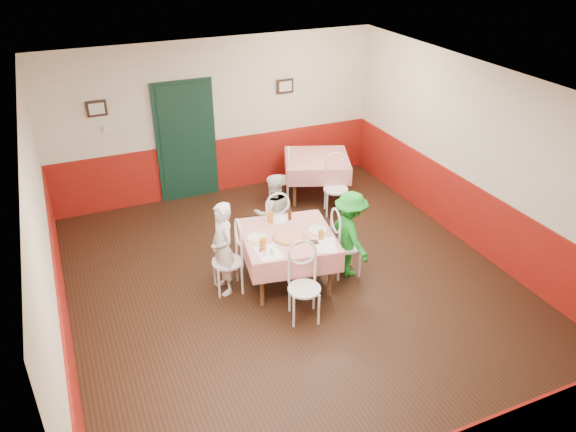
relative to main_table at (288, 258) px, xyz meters
name	(u,v)px	position (x,y,z in m)	size (l,w,h in m)	color
floor	(297,290)	(0.03, -0.25, -0.38)	(7.00, 7.00, 0.00)	black
ceiling	(299,92)	(0.03, -0.25, 2.42)	(7.00, 7.00, 0.00)	white
back_wall	(217,118)	(0.03, 3.25, 1.02)	(6.00, 0.10, 2.80)	beige
front_wall	(485,388)	(0.03, -3.75, 1.02)	(6.00, 0.10, 2.80)	beige
left_wall	(47,250)	(-2.97, -0.25, 1.02)	(0.10, 7.00, 2.80)	beige
right_wall	(485,163)	(3.03, -0.25, 1.02)	(0.10, 7.00, 2.80)	beige
wainscot_back	(220,165)	(0.03, 3.23, 0.12)	(6.00, 0.03, 1.00)	maroon
wainscot_left	(64,315)	(-2.95, -0.25, 0.12)	(0.03, 7.00, 1.00)	maroon
wainscot_right	(474,217)	(3.02, -0.25, 0.12)	(0.03, 7.00, 1.00)	maroon
door	(186,143)	(-0.57, 3.20, 0.68)	(0.96, 0.06, 2.10)	black
picture_left	(97,108)	(-1.97, 3.20, 1.48)	(0.32, 0.03, 0.26)	black
picture_right	(285,86)	(1.33, 3.20, 1.48)	(0.32, 0.03, 0.26)	black
thermostat	(106,128)	(-1.87, 3.20, 1.12)	(0.10, 0.03, 0.10)	white
main_table	(288,258)	(0.00, 0.00, 0.00)	(1.22, 1.22, 0.77)	red
second_table	(316,177)	(1.57, 2.31, 0.00)	(1.12, 1.12, 0.77)	red
chair_left	(227,262)	(-0.84, 0.14, 0.08)	(0.42, 0.42, 0.90)	white
chair_right	(346,246)	(0.84, -0.14, 0.08)	(0.42, 0.42, 0.90)	white
chair_far	(274,225)	(0.14, 0.84, 0.08)	(0.42, 0.42, 0.90)	white
chair_near	(304,289)	(-0.14, -0.84, 0.08)	(0.42, 0.42, 0.90)	white
chair_second_a	(279,180)	(0.82, 2.31, 0.08)	(0.42, 0.42, 0.90)	white
chair_second_b	(336,190)	(1.57, 1.56, 0.08)	(0.42, 0.42, 0.90)	white
pizza	(289,237)	(-0.02, -0.08, 0.40)	(0.42, 0.42, 0.03)	#B74723
plate_left	(256,238)	(-0.43, 0.09, 0.39)	(0.25, 0.25, 0.01)	white
plate_right	(317,230)	(0.42, -0.06, 0.39)	(0.25, 0.25, 0.01)	white
plate_far	(279,220)	(0.05, 0.42, 0.39)	(0.25, 0.25, 0.01)	white
glass_a	(263,244)	(-0.45, -0.20, 0.46)	(0.08, 0.08, 0.15)	#BF7219
glass_b	(321,235)	(0.36, -0.28, 0.45)	(0.07, 0.07, 0.13)	#BF7219
glass_c	(270,217)	(-0.08, 0.43, 0.46)	(0.08, 0.08, 0.15)	#BF7219
beer_bottle	(290,213)	(0.19, 0.39, 0.48)	(0.05, 0.05, 0.20)	#381C0A
shaker_a	(264,253)	(-0.49, -0.36, 0.43)	(0.04, 0.04, 0.09)	silver
shaker_b	(272,253)	(-0.40, -0.40, 0.43)	(0.04, 0.04, 0.09)	silver
shaker_c	(260,249)	(-0.50, -0.27, 0.43)	(0.04, 0.04, 0.09)	#B23319
menu_left	(268,252)	(-0.41, -0.31, 0.39)	(0.30, 0.40, 0.00)	white
menu_right	(324,245)	(0.33, -0.44, 0.39)	(0.30, 0.40, 0.00)	white
wallet	(314,242)	(0.23, -0.33, 0.40)	(0.11, 0.09, 0.02)	black
diner_left	(223,249)	(-0.89, 0.15, 0.29)	(0.49, 0.32, 1.34)	gray
diner_far	(274,213)	(0.15, 0.89, 0.25)	(0.61, 0.47, 1.25)	gray
diner_right	(350,234)	(0.89, -0.15, 0.27)	(0.83, 0.48, 1.28)	gray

